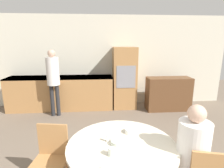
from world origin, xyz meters
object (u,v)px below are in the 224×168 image
Objects in this scene: sideboard at (168,94)px; cup at (112,152)px; dining_table at (121,161)px; oven_unit at (124,78)px; chair_far_left at (51,156)px; bowl_centre at (118,142)px; person_seated at (193,154)px; person_standing at (53,76)px; bowl_near at (130,131)px.

cup is (-1.80, -3.00, 0.33)m from sideboard.
oven_unit is at bearing 81.15° from dining_table.
sideboard reaches higher than chair_far_left.
sideboard is at bearing -14.48° from oven_unit.
sideboard is 3.30m from bowl_centre.
dining_table is 0.76m from person_seated.
bowl_near is at bearing -57.81° from person_standing.
bowl_near is (1.50, -2.38, -0.27)m from person_standing.
person_standing is at bearing 113.71° from cup.
oven_unit reaches higher than bowl_near.
person_standing is at bearing -164.85° from oven_unit.
chair_far_left is (-0.84, 0.22, -0.05)m from dining_table.
cup is 0.52× the size of bowl_centre.
cup reaches higher than bowl_centre.
person_standing reaches higher than dining_table.
person_standing is 2.94m from bowl_centre.
person_seated is at bearing -5.99° from chair_far_left.
oven_unit is 3.17m from dining_table.
chair_far_left is at bearing -77.79° from person_standing.
dining_table is 0.87m from chair_far_left.
chair_far_left is at bearing 164.97° from bowl_centre.
dining_table is at bearing -62.59° from person_standing.
oven_unit is 12.57× the size of bowl_near.
person_standing is 3.07m from cup.
chair_far_left is (-2.51, -2.59, 0.03)m from sideboard.
person_seated is 0.74× the size of person_standing.
oven_unit is 2.90m from bowl_near.
person_standing is at bearing 122.19° from bowl_near.
dining_table is 14.40× the size of cup.
bowl_centre is (-0.18, -0.23, -0.00)m from bowl_near.
oven_unit is 1.43× the size of dining_table.
bowl_near is (0.98, 0.02, 0.28)m from chair_far_left.
cup is at bearing -113.34° from bowl_centre.
bowl_centre is at bearing 164.93° from person_seated.
bowl_centre is at bearing 170.45° from dining_table.
chair_far_left reaches higher than cup.
person_seated reaches higher than chair_far_left.
oven_unit is 3.20m from chair_far_left.
cup is (-0.61, -3.30, -0.07)m from oven_unit.
person_seated is at bearing -86.07° from oven_unit.
dining_table is 2.99m from person_standing.
bowl_near is at bearing 58.07° from cup.
cup is (-0.84, 0.01, 0.07)m from person_seated.
oven_unit is 1.92m from person_standing.
person_seated is at bearing -53.65° from person_standing.
sideboard is at bearing 59.26° from dining_table.
sideboard is (1.19, -0.31, -0.40)m from oven_unit.
person_standing is (-0.52, 2.40, 0.56)m from chair_far_left.
oven_unit is 3.32m from person_seated.
cup is at bearing 179.51° from person_seated.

